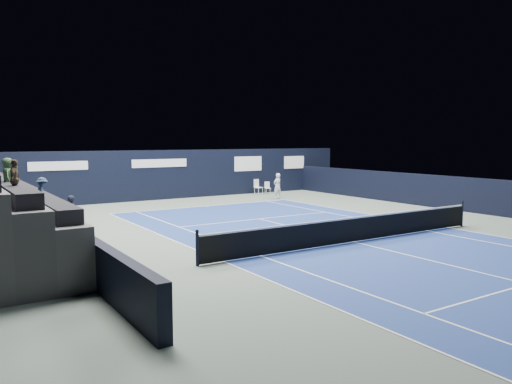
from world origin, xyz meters
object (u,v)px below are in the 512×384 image
at_px(folding_chair_back_a, 257,184).
at_px(tennis_net, 355,229).
at_px(folding_chair_back_b, 267,187).
at_px(tennis_player, 277,186).
at_px(line_judge_chair, 60,219).

xyz_separation_m(folding_chair_back_a, tennis_net, (-5.78, -15.48, -0.19)).
distance_m(folding_chair_back_b, tennis_player, 3.19).
distance_m(folding_chair_back_a, folding_chair_back_b, 0.92).
bearing_deg(line_judge_chair, folding_chair_back_a, 14.66).
bearing_deg(tennis_player, tennis_net, -113.42).
bearing_deg(folding_chair_back_b, tennis_player, -96.28).
xyz_separation_m(folding_chair_back_a, line_judge_chair, (-14.56, -8.03, -0.08)).
height_order(line_judge_chair, tennis_net, tennis_net).
bearing_deg(folding_chair_back_a, line_judge_chair, -164.09).
height_order(folding_chair_back_a, line_judge_chair, line_judge_chair).
bearing_deg(folding_chair_back_a, tennis_player, -109.45).
xyz_separation_m(line_judge_chair, tennis_player, (14.23, 5.13, 0.21)).
relative_size(line_judge_chair, tennis_net, 0.08).
xyz_separation_m(folding_chair_back_b, line_judge_chair, (-15.45, -8.06, 0.14)).
xyz_separation_m(tennis_net, tennis_player, (5.45, 12.58, 0.31)).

